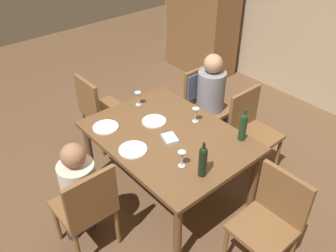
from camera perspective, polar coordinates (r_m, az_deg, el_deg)
ground_plane at (r=3.80m, az=0.00°, el=-10.38°), size 10.00×10.00×0.00m
rear_room_partition at (r=5.11m, az=25.24°, el=16.58°), size 6.40×0.12×2.70m
armoire_cabinet at (r=5.83m, az=5.59°, el=18.97°), size 1.18×0.62×2.18m
dining_table at (r=3.36m, az=0.00°, el=-2.54°), size 1.51×1.12×0.74m
chair_far_left at (r=4.22m, az=5.57°, el=4.86°), size 0.45×0.44×0.92m
chair_near at (r=3.02m, az=-12.80°, el=-12.29°), size 0.44×0.44×0.92m
chair_left_end at (r=4.17m, az=-11.17°, el=2.94°), size 0.44×0.44×0.92m
chair_far_right at (r=3.88m, az=13.05°, el=-0.08°), size 0.44×0.44×0.92m
chair_right_end at (r=2.98m, az=16.19°, el=-13.86°), size 0.44×0.44×0.92m
person_woman_host at (r=4.10m, az=7.12°, el=4.90°), size 0.36×0.32×1.16m
person_man_bearded at (r=3.02m, az=-14.15°, el=-9.65°), size 0.34×0.29×1.10m
wine_bottle_tall_green at (r=2.82m, az=5.59°, el=-5.53°), size 0.07×0.07×0.32m
wine_bottle_dark_red at (r=3.24m, az=11.93°, el=0.03°), size 0.07×0.07×0.33m
wine_glass_near_left at (r=3.71m, az=-4.84°, el=4.82°), size 0.07×0.07×0.15m
wine_glass_centre at (r=3.45m, az=4.44°, el=2.22°), size 0.07×0.07×0.15m
wine_glass_near_right at (r=2.91m, az=2.21°, el=-4.81°), size 0.07×0.07×0.15m
dinner_plate_host at (r=3.15m, az=-5.62°, el=-3.78°), size 0.25×0.25×0.01m
dinner_plate_guest_left at (r=3.49m, az=-2.25°, el=0.77°), size 0.24×0.24×0.01m
dinner_plate_guest_right at (r=3.45m, az=-9.95°, el=-0.17°), size 0.25×0.25×0.01m
folded_napkin at (r=3.24m, az=0.29°, el=-2.01°), size 0.19×0.16×0.03m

